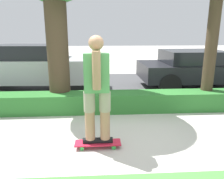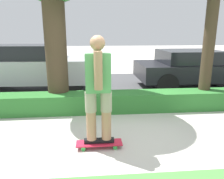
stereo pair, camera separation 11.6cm
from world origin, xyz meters
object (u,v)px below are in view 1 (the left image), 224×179
at_px(skater_person, 97,88).
at_px(parked_car_middle, 194,68).
at_px(parked_car_front, 34,67).
at_px(skateboard, 98,143).

bearing_deg(skater_person, parked_car_middle, 49.78).
relative_size(skater_person, parked_car_front, 0.42).
distance_m(parked_car_front, parked_car_middle, 5.51).
bearing_deg(skater_person, skateboard, -153.43).
distance_m(skateboard, skater_person, 0.98).
xyz_separation_m(skater_person, parked_car_middle, (3.39, 4.01, -0.33)).
xyz_separation_m(skateboard, skater_person, (0.00, 0.00, 0.98)).
relative_size(skateboard, parked_car_middle, 0.21).
bearing_deg(parked_car_front, parked_car_middle, 2.35).
distance_m(skateboard, parked_car_front, 4.54).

